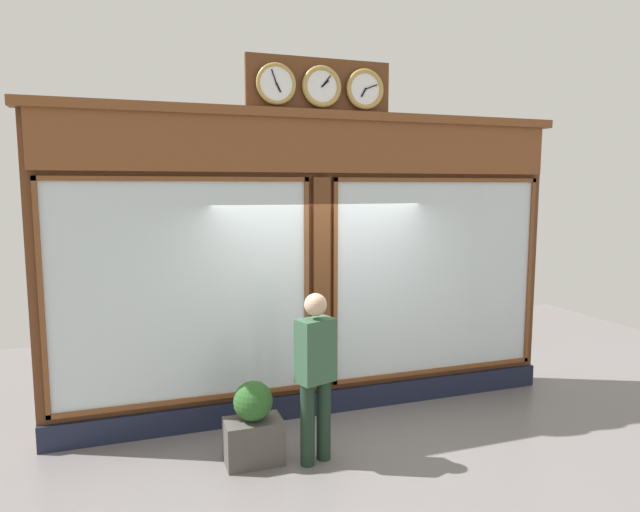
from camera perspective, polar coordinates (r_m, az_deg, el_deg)
shop_facade at (r=6.57m, az=-0.35°, el=-0.74°), size 6.23×0.42×4.12m
pedestrian at (r=5.50m, az=-0.46°, el=-11.63°), size 0.41×0.32×1.69m
planter_box at (r=5.79m, az=-6.81°, el=-18.30°), size 0.56×0.36×0.43m
planter_shrub at (r=5.63m, az=-6.87°, el=-14.52°), size 0.39×0.39×0.39m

